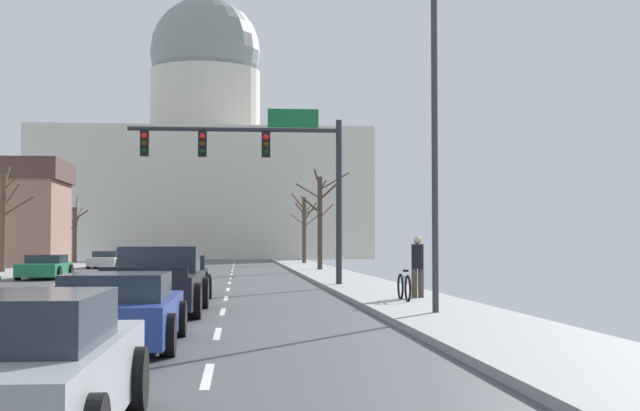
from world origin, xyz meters
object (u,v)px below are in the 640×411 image
object	(u,v)px
bicycle_parked	(404,287)
sedan_oncoming_01	(138,262)
sedan_near_02	(120,312)
sedan_oncoming_02	(106,260)
signal_gantry	(262,157)
sedan_near_00	(179,277)
street_lamp_right	(420,84)
sedan_near_03	(7,373)
sedan_oncoming_00	(45,267)
pickup_truck_near_01	(158,283)
pedestrian_00	(418,264)
sedan_oncoming_03	(128,257)

from	to	relation	value
bicycle_parked	sedan_oncoming_01	bearing A→B (deg)	109.60
sedan_near_02	sedan_oncoming_02	distance (m)	46.46
bicycle_parked	signal_gantry	bearing A→B (deg)	110.71
sedan_near_00	street_lamp_right	bearing A→B (deg)	-56.52
sedan_oncoming_02	sedan_near_03	bearing A→B (deg)	-82.47
sedan_oncoming_00	street_lamp_right	bearing A→B (deg)	-60.58
pickup_truck_near_01	sedan_oncoming_02	xyz separation A→B (m)	(-6.96, 39.05, -0.18)
sedan_near_00	pedestrian_00	world-z (taller)	pedestrian_00
sedan_near_00	sedan_oncoming_03	distance (m)	45.27
bicycle_parked	sedan_near_00	bearing A→B (deg)	143.46
street_lamp_right	sedan_near_03	distance (m)	13.90
sedan_near_00	sedan_oncoming_02	bearing A→B (deg)	102.26
pickup_truck_near_01	sedan_oncoming_00	xyz separation A→B (m)	(-7.03, 20.83, -0.17)
sedan_oncoming_01	bicycle_parked	size ratio (longest dim) A/B	2.45
sedan_oncoming_03	street_lamp_right	bearing A→B (deg)	-76.43
sedan_oncoming_03	bicycle_parked	distance (m)	51.13
signal_gantry	sedan_near_03	xyz separation A→B (m)	(-2.75, -25.32, -4.25)
sedan_near_02	sedan_oncoming_03	size ratio (longest dim) A/B	1.03
sedan_oncoming_01	bicycle_parked	world-z (taller)	sedan_oncoming_01
street_lamp_right	sedan_near_03	xyz separation A→B (m)	(-5.88, -11.73, -4.59)
pickup_truck_near_01	sedan_oncoming_01	world-z (taller)	pickup_truck_near_01
sedan_near_00	pickup_truck_near_01	xyz separation A→B (m)	(-0.06, -6.73, 0.11)
signal_gantry	sedan_oncoming_02	distance (m)	29.56
signal_gantry	sedan_oncoming_01	size ratio (longest dim) A/B	1.82
sedan_near_03	pedestrian_00	bearing A→B (deg)	67.96
sedan_near_00	sedan_near_03	distance (m)	20.58
sedan_near_03	sedan_oncoming_03	distance (m)	65.67
signal_gantry	sedan_near_02	xyz separation A→B (m)	(-2.75, -18.35, -4.28)
street_lamp_right	bicycle_parked	bearing A→B (deg)	84.42
sedan_oncoming_02	sedan_near_00	bearing A→B (deg)	-77.74
sedan_oncoming_00	bicycle_parked	size ratio (longest dim) A/B	2.56
sedan_near_02	sedan_near_03	size ratio (longest dim) A/B	1.02
bicycle_parked	pickup_truck_near_01	bearing A→B (deg)	-161.73
street_lamp_right	signal_gantry	bearing A→B (deg)	103.00
sedan_near_02	sedan_near_03	bearing A→B (deg)	-89.94
street_lamp_right	sedan_oncoming_00	world-z (taller)	street_lamp_right
street_lamp_right	sedan_oncoming_00	size ratio (longest dim) A/B	1.88
pickup_truck_near_01	pedestrian_00	distance (m)	7.60
sedan_oncoming_02	bicycle_parked	distance (m)	39.28
street_lamp_right	sedan_oncoming_01	distance (m)	34.73
sedan_oncoming_03	bicycle_parked	world-z (taller)	sedan_oncoming_03
signal_gantry	sedan_near_02	world-z (taller)	signal_gantry
sedan_near_02	sedan_oncoming_02	world-z (taller)	sedan_near_02
street_lamp_right	sedan_oncoming_00	bearing A→B (deg)	119.42
signal_gantry	sedan_near_03	size ratio (longest dim) A/B	1.80
sedan_near_03	pedestrian_00	world-z (taller)	pedestrian_00
sedan_near_00	pedestrian_00	size ratio (longest dim) A/B	2.78
pickup_truck_near_01	sedan_oncoming_03	size ratio (longest dim) A/B	1.23
sedan_oncoming_02	sedan_oncoming_03	world-z (taller)	sedan_oncoming_03
sedan_near_03	bicycle_parked	bearing A→B (deg)	68.44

